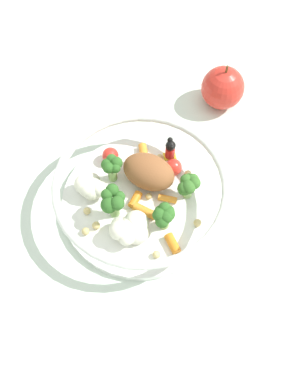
% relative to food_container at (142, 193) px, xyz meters
% --- Properties ---
extents(ground_plane, '(2.40, 2.40, 0.00)m').
position_rel_food_container_xyz_m(ground_plane, '(-0.00, 0.00, -0.03)').
color(ground_plane, silver).
extents(food_container, '(0.24, 0.24, 0.07)m').
position_rel_food_container_xyz_m(food_container, '(0.00, 0.00, 0.00)').
color(food_container, white).
rests_on(food_container, ground_plane).
extents(loose_apple, '(0.07, 0.07, 0.08)m').
position_rel_food_container_xyz_m(loose_apple, '(0.18, -0.14, 0.00)').
color(loose_apple, red).
rests_on(loose_apple, ground_plane).
extents(folded_napkin, '(0.14, 0.16, 0.01)m').
position_rel_food_container_xyz_m(folded_napkin, '(-0.21, 0.13, -0.03)').
color(folded_napkin, white).
rests_on(folded_napkin, ground_plane).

